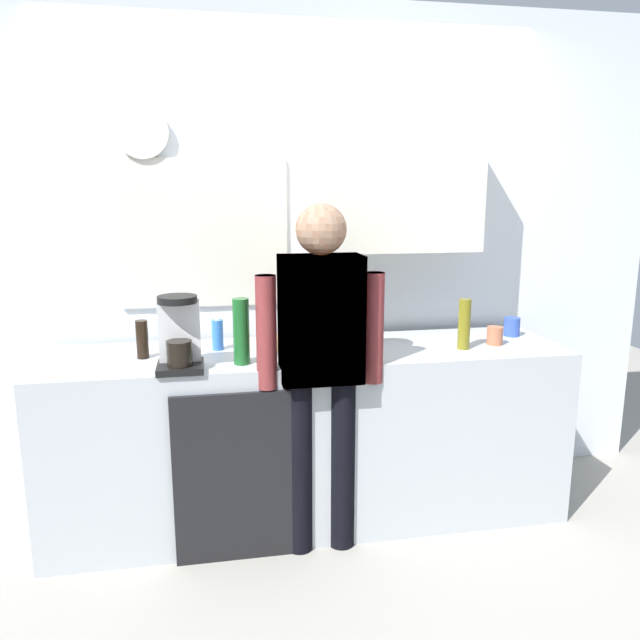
{
  "coord_description": "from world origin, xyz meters",
  "views": [
    {
      "loc": [
        -0.48,
        -2.58,
        1.66
      ],
      "look_at": [
        0.04,
        0.25,
        1.04
      ],
      "focal_mm": 34.51,
      "sensor_mm": 36.0,
      "label": 1
    }
  ],
  "objects_px": {
    "cup_blue_mug": "(512,327)",
    "person_guest": "(321,353)",
    "coffee_maker": "(179,336)",
    "cup_terracotta_mug": "(495,336)",
    "cup_yellow_cup": "(344,342)",
    "bottle_olive_oil": "(464,324)",
    "mixing_bowl": "(300,343)",
    "person_at_sink": "(321,353)",
    "dish_soap": "(218,334)",
    "bottle_green_wine": "(241,331)",
    "bottle_dark_sauce": "(142,339)"
  },
  "relations": [
    {
      "from": "cup_blue_mug",
      "to": "dish_soap",
      "type": "bearing_deg",
      "value": -179.73
    },
    {
      "from": "bottle_green_wine",
      "to": "cup_terracotta_mug",
      "type": "height_order",
      "value": "bottle_green_wine"
    },
    {
      "from": "coffee_maker",
      "to": "cup_blue_mug",
      "type": "xyz_separation_m",
      "value": [
        1.73,
        0.31,
        -0.1
      ]
    },
    {
      "from": "dish_soap",
      "to": "person_at_sink",
      "type": "height_order",
      "value": "person_at_sink"
    },
    {
      "from": "cup_blue_mug",
      "to": "person_at_sink",
      "type": "relative_size",
      "value": 0.06
    },
    {
      "from": "bottle_dark_sauce",
      "to": "person_guest",
      "type": "relative_size",
      "value": 0.11
    },
    {
      "from": "cup_terracotta_mug",
      "to": "dish_soap",
      "type": "xyz_separation_m",
      "value": [
        -1.39,
        0.15,
        0.03
      ]
    },
    {
      "from": "cup_blue_mug",
      "to": "person_guest",
      "type": "bearing_deg",
      "value": -160.37
    },
    {
      "from": "dish_soap",
      "to": "bottle_dark_sauce",
      "type": "bearing_deg",
      "value": -165.24
    },
    {
      "from": "bottle_green_wine",
      "to": "mixing_bowl",
      "type": "distance_m",
      "value": 0.36
    },
    {
      "from": "bottle_green_wine",
      "to": "cup_blue_mug",
      "type": "height_order",
      "value": "bottle_green_wine"
    },
    {
      "from": "cup_blue_mug",
      "to": "mixing_bowl",
      "type": "distance_m",
      "value": 1.18
    },
    {
      "from": "coffee_maker",
      "to": "cup_yellow_cup",
      "type": "relative_size",
      "value": 3.88
    },
    {
      "from": "bottle_green_wine",
      "to": "cup_yellow_cup",
      "type": "distance_m",
      "value": 0.54
    },
    {
      "from": "cup_terracotta_mug",
      "to": "mixing_bowl",
      "type": "bearing_deg",
      "value": 176.41
    },
    {
      "from": "bottle_green_wine",
      "to": "cup_terracotta_mug",
      "type": "distance_m",
      "value": 1.3
    },
    {
      "from": "cup_terracotta_mug",
      "to": "cup_yellow_cup",
      "type": "bearing_deg",
      "value": 178.18
    },
    {
      "from": "bottle_olive_oil",
      "to": "person_guest",
      "type": "relative_size",
      "value": 0.16
    },
    {
      "from": "cup_yellow_cup",
      "to": "person_at_sink",
      "type": "distance_m",
      "value": 0.31
    },
    {
      "from": "cup_yellow_cup",
      "to": "person_at_sink",
      "type": "relative_size",
      "value": 0.05
    },
    {
      "from": "bottle_olive_oil",
      "to": "person_guest",
      "type": "distance_m",
      "value": 0.78
    },
    {
      "from": "person_guest",
      "to": "bottle_dark_sauce",
      "type": "bearing_deg",
      "value": 4.03
    },
    {
      "from": "person_guest",
      "to": "mixing_bowl",
      "type": "bearing_deg",
      "value": -55.78
    },
    {
      "from": "mixing_bowl",
      "to": "person_guest",
      "type": "relative_size",
      "value": 0.14
    },
    {
      "from": "bottle_olive_oil",
      "to": "bottle_green_wine",
      "type": "xyz_separation_m",
      "value": [
        -1.09,
        -0.07,
        0.03
      ]
    },
    {
      "from": "cup_yellow_cup",
      "to": "cup_blue_mug",
      "type": "distance_m",
      "value": 0.97
    },
    {
      "from": "bottle_olive_oil",
      "to": "bottle_green_wine",
      "type": "relative_size",
      "value": 0.83
    },
    {
      "from": "bottle_dark_sauce",
      "to": "person_at_sink",
      "type": "height_order",
      "value": "person_at_sink"
    },
    {
      "from": "bottle_olive_oil",
      "to": "mixing_bowl",
      "type": "height_order",
      "value": "bottle_olive_oil"
    },
    {
      "from": "cup_yellow_cup",
      "to": "person_guest",
      "type": "height_order",
      "value": "person_guest"
    },
    {
      "from": "coffee_maker",
      "to": "cup_terracotta_mug",
      "type": "bearing_deg",
      "value": 5.39
    },
    {
      "from": "coffee_maker",
      "to": "person_guest",
      "type": "height_order",
      "value": "person_guest"
    },
    {
      "from": "bottle_olive_oil",
      "to": "person_guest",
      "type": "height_order",
      "value": "person_guest"
    },
    {
      "from": "bottle_olive_oil",
      "to": "person_at_sink",
      "type": "height_order",
      "value": "person_at_sink"
    },
    {
      "from": "cup_terracotta_mug",
      "to": "mixing_bowl",
      "type": "height_order",
      "value": "cup_terracotta_mug"
    },
    {
      "from": "cup_terracotta_mug",
      "to": "mixing_bowl",
      "type": "xyz_separation_m",
      "value": [
        -0.99,
        0.06,
        -0.01
      ]
    },
    {
      "from": "bottle_dark_sauce",
      "to": "bottle_green_wine",
      "type": "bearing_deg",
      "value": -21.72
    },
    {
      "from": "bottle_green_wine",
      "to": "dish_soap",
      "type": "relative_size",
      "value": 1.67
    },
    {
      "from": "cup_yellow_cup",
      "to": "person_at_sink",
      "type": "bearing_deg",
      "value": -121.81
    },
    {
      "from": "bottle_olive_oil",
      "to": "cup_yellow_cup",
      "type": "relative_size",
      "value": 2.94
    },
    {
      "from": "bottle_dark_sauce",
      "to": "person_at_sink",
      "type": "relative_size",
      "value": 0.11
    },
    {
      "from": "cup_blue_mug",
      "to": "person_guest",
      "type": "distance_m",
      "value": 1.19
    },
    {
      "from": "person_guest",
      "to": "dish_soap",
      "type": "bearing_deg",
      "value": -16.72
    },
    {
      "from": "dish_soap",
      "to": "mixing_bowl",
      "type": "bearing_deg",
      "value": -13.02
    },
    {
      "from": "bottle_olive_oil",
      "to": "coffee_maker",
      "type": "bearing_deg",
      "value": -176.0
    },
    {
      "from": "dish_soap",
      "to": "person_at_sink",
      "type": "relative_size",
      "value": 0.11
    },
    {
      "from": "mixing_bowl",
      "to": "bottle_olive_oil",
      "type": "bearing_deg",
      "value": -8.08
    },
    {
      "from": "cup_terracotta_mug",
      "to": "cup_blue_mug",
      "type": "xyz_separation_m",
      "value": [
        0.18,
        0.16,
        0.0
      ]
    },
    {
      "from": "cup_terracotta_mug",
      "to": "person_guest",
      "type": "height_order",
      "value": "person_guest"
    },
    {
      "from": "bottle_olive_oil",
      "to": "cup_terracotta_mug",
      "type": "height_order",
      "value": "bottle_olive_oil"
    }
  ]
}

